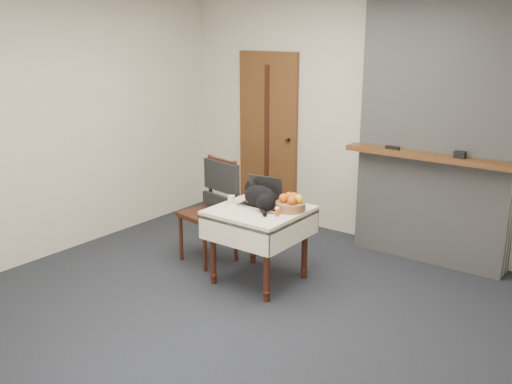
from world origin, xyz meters
TOP-DOWN VIEW (x-y plane):
  - ground at (0.00, 0.00)m, footprint 4.50×4.50m
  - room_shell at (0.00, 0.46)m, footprint 4.52×4.01m
  - door at (-1.20, 1.97)m, footprint 0.82×0.10m
  - chimney at (0.90, 1.85)m, footprint 1.62×0.48m
  - side_table at (-0.15, 0.37)m, footprint 0.78×0.78m
  - laptop at (-0.21, 0.49)m, footprint 0.38×0.33m
  - cat at (-0.15, 0.39)m, footprint 0.43×0.35m
  - cream_jar at (-0.44, 0.34)m, footprint 0.07×0.07m
  - pill_bottle at (0.10, 0.30)m, footprint 0.04×0.04m
  - fruit_basket at (0.10, 0.50)m, footprint 0.27×0.27m
  - desk_clutter at (0.06, 0.39)m, footprint 0.13×0.02m
  - chair at (-0.82, 0.56)m, footprint 0.54×0.53m

SIDE VIEW (x-z plane):
  - ground at x=0.00m, z-range 0.00..0.00m
  - side_table at x=-0.15m, z-range 0.24..0.94m
  - chair at x=-0.82m, z-range 0.14..1.17m
  - desk_clutter at x=0.06m, z-range 0.70..0.71m
  - cream_jar at x=-0.44m, z-range 0.70..0.78m
  - pill_bottle at x=0.10m, z-range 0.70..0.78m
  - fruit_basket at x=0.10m, z-range 0.69..0.84m
  - laptop at x=-0.21m, z-range 0.64..0.89m
  - cat at x=-0.15m, z-range 0.68..0.92m
  - door at x=-1.20m, z-range 0.00..2.00m
  - chimney at x=0.90m, z-range 0.00..2.60m
  - room_shell at x=0.00m, z-range 0.46..3.07m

